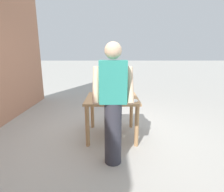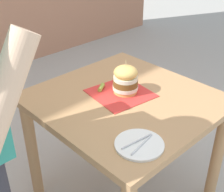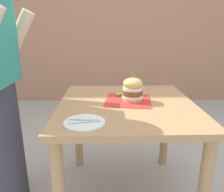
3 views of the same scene
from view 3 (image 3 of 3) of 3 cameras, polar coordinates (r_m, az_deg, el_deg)
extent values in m
cube|color=tan|center=(1.49, 3.86, -2.55)|extent=(0.95, 0.91, 0.04)
cylinder|color=tan|center=(2.08, 13.70, -8.45)|extent=(0.07, 0.07, 0.72)
cylinder|color=tan|center=(2.03, -8.82, -8.82)|extent=(0.07, 0.07, 0.72)
cube|color=red|center=(1.53, 4.23, -1.15)|extent=(0.35, 0.35, 0.00)
cylinder|color=#E5B25B|center=(1.52, 5.34, -0.82)|extent=(0.13, 0.13, 0.02)
cylinder|color=silver|center=(1.51, 5.36, -0.07)|extent=(0.14, 0.14, 0.02)
cylinder|color=brown|center=(1.50, 5.39, 0.98)|extent=(0.14, 0.14, 0.04)
cylinder|color=silver|center=(1.50, 5.42, 2.04)|extent=(0.14, 0.14, 0.02)
ellipsoid|color=#E5B25B|center=(1.49, 5.46, 3.29)|extent=(0.13, 0.13, 0.08)
cylinder|color=#D1B77F|center=(1.48, 5.51, 5.05)|extent=(0.00, 0.00, 0.05)
cylinder|color=#8EA83D|center=(1.62, 2.14, 0.49)|extent=(0.06, 0.07, 0.02)
cylinder|color=white|center=(1.17, -7.19, -6.93)|extent=(0.22, 0.22, 0.01)
cylinder|color=silver|center=(1.15, -7.28, -6.78)|extent=(0.04, 0.17, 0.01)
cylinder|color=silver|center=(1.18, -7.14, -6.19)|extent=(0.03, 0.17, 0.01)
cylinder|color=#33333D|center=(1.75, -26.15, -11.61)|extent=(0.24, 0.24, 0.90)
cylinder|color=beige|center=(1.75, -24.18, 12.08)|extent=(0.09, 0.34, 0.50)
camera|label=1|loc=(3.32, -68.43, 11.80)|focal=28.00mm
camera|label=2|loc=(1.09, -77.45, 26.28)|focal=50.00mm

